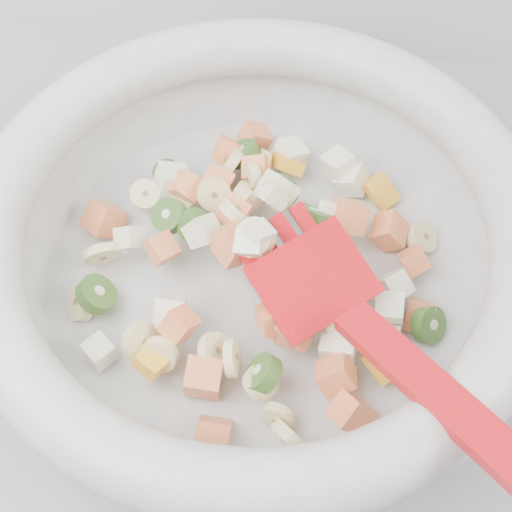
# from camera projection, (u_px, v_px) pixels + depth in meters

# --- Properties ---
(counter) EXTENTS (2.00, 0.60, 0.90)m
(counter) POSITION_uv_depth(u_px,v_px,m) (182.00, 477.00, 0.96)
(counter) COLOR gray
(counter) RESTS_ON ground
(mixing_bowl) EXTENTS (0.43, 0.42, 0.15)m
(mixing_bowl) POSITION_uv_depth(u_px,v_px,m) (257.00, 247.00, 0.53)
(mixing_bowl) COLOR silver
(mixing_bowl) RESTS_ON counter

